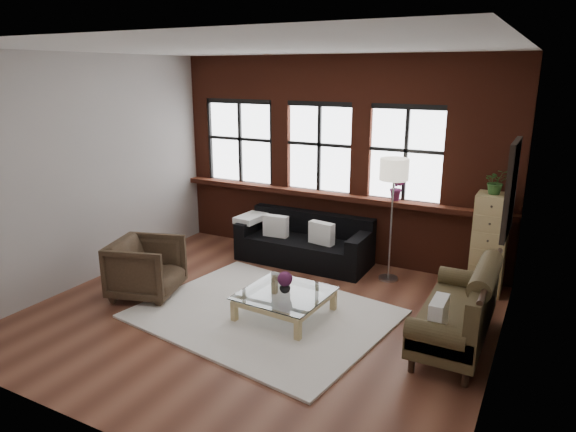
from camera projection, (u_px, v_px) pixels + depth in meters
The scene contains 26 objects.
floor at pixel (259, 314), 6.47m from camera, with size 5.50×5.50×0.00m, color brown.
ceiling at pixel (254, 48), 5.59m from camera, with size 5.50×5.50×0.00m, color white.
wall_back at pixel (338, 159), 8.16m from camera, with size 5.50×5.50×0.00m, color #AEA8A2.
wall_front at pixel (86, 256), 3.90m from camera, with size 5.50×5.50×0.00m, color #AEA8A2.
wall_left at pixel (91, 170), 7.27m from camera, with size 5.00×5.00×0.00m, color #AEA8A2.
wall_right at pixel (508, 221), 4.79m from camera, with size 5.00×5.00×0.00m, color #AEA8A2.
brick_backwall at pixel (337, 160), 8.10m from camera, with size 5.50×0.12×3.20m, color #582214, non-canonical shape.
sill_ledge at pixel (334, 195), 8.18m from camera, with size 5.50×0.30×0.08m, color #582214.
window_left at pixel (241, 143), 8.88m from camera, with size 1.38×0.10×1.50m, color black, non-canonical shape.
window_mid at pixel (320, 149), 8.21m from camera, with size 1.38×0.10×1.50m, color black, non-canonical shape.
window_right at pixel (406, 155), 7.58m from camera, with size 1.38×0.10×1.50m, color black, non-canonical shape.
wall_poster at pixel (511, 189), 4.99m from camera, with size 0.05×0.74×0.94m, color black, non-canonical shape.
shag_rug at pixel (264, 314), 6.44m from camera, with size 2.95×2.32×0.03m, color white.
dark_sofa at pixel (304, 240), 8.12m from camera, with size 2.10×0.85×0.76m, color black, non-canonical shape.
pillow_a at pixel (276, 226), 8.18m from camera, with size 0.40×0.14×0.34m, color white.
pillow_b at pixel (322, 233), 7.82m from camera, with size 0.40×0.14×0.34m, color white.
vintage_settee at pixel (456, 306), 5.63m from camera, with size 0.78×1.77×0.94m, color #43371F, non-canonical shape.
pillow_settee at pixel (438, 315), 5.18m from camera, with size 0.14×0.38×0.34m, color white.
armchair at pixel (146, 268), 6.92m from camera, with size 0.84×0.86×0.79m, color #37291B.
coffee_table at pixel (285, 305), 6.35m from camera, with size 1.01×1.01×0.34m, color tan, non-canonical shape.
vase at pixel (285, 287), 6.29m from camera, with size 0.14×0.14×0.14m, color #B2B2B2.
flowers at pixel (285, 279), 6.26m from camera, with size 0.19×0.19×0.19m, color #60214C.
drawer_chest at pixel (489, 244), 6.93m from camera, with size 0.43×0.43×1.39m, color tan.
potted_plant_top at pixel (496, 182), 6.69m from camera, with size 0.30×0.26×0.34m, color #2D5923.
floor_lamp at pixel (392, 216), 7.29m from camera, with size 0.40×0.40×1.94m, color #A5A5A8, non-canonical shape.
sill_plant at pixel (397, 188), 7.63m from camera, with size 0.22×0.18×0.40m, color #60214C.
Camera 1 is at (3.08, -5.03, 2.96)m, focal length 32.00 mm.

